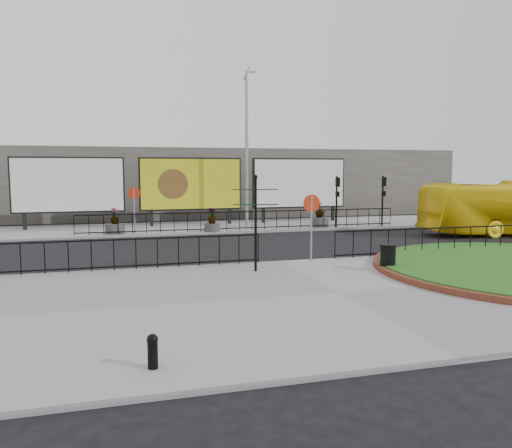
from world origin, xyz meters
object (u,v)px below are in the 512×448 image
object	(u,v)px
billboard_mid	(191,184)
fingerpost_sign	(256,213)
planter_b	(212,223)
lamp_post	(247,146)
bollard	(153,350)
planter_a	(115,225)
litter_bin	(388,258)
planter_c	(319,219)

from	to	relation	value
billboard_mid	fingerpost_sign	world-z (taller)	billboard_mid
fingerpost_sign	planter_b	world-z (taller)	fingerpost_sign
lamp_post	bollard	world-z (taller)	lamp_post
fingerpost_sign	bollard	world-z (taller)	fingerpost_sign
billboard_mid	fingerpost_sign	xyz separation A→B (m)	(0.05, -14.53, -0.54)
planter_a	planter_b	bearing A→B (deg)	-4.63
fingerpost_sign	litter_bin	world-z (taller)	fingerpost_sign
lamp_post	planter_b	size ratio (longest dim) A/B	7.03
bollard	litter_bin	bearing A→B (deg)	37.58
fingerpost_sign	planter_c	xyz separation A→B (m)	(7.08, 11.40, -1.45)
litter_bin	planter_c	size ratio (longest dim) A/B	0.61
lamp_post	fingerpost_sign	bearing A→B (deg)	-103.23
bollard	planter_a	world-z (taller)	planter_a
fingerpost_sign	planter_a	bearing A→B (deg)	127.21
billboard_mid	bollard	world-z (taller)	billboard_mid
lamp_post	litter_bin	xyz separation A→B (m)	(1.30, -13.74, -4.25)
fingerpost_sign	planter_b	size ratio (longest dim) A/B	2.44
lamp_post	planter_a	bearing A→B (deg)	-171.03
bollard	litter_bin	distance (m)	10.26
billboard_mid	lamp_post	bearing A→B (deg)	-33.25
fingerpost_sign	planter_b	bearing A→B (deg)	102.43
fingerpost_sign	planter_a	xyz separation A→B (m)	(-4.55, 11.37, -1.49)
litter_bin	planter_b	world-z (taller)	planter_b
billboard_mid	bollard	bearing A→B (deg)	-99.88
bollard	planter_c	xyz separation A→B (m)	(10.96, 18.84, 0.16)
billboard_mid	planter_b	xyz separation A→B (m)	(0.62, -3.57, -2.00)
litter_bin	planter_c	world-z (taller)	planter_c
bollard	planter_b	distance (m)	18.93
lamp_post	planter_a	size ratio (longest dim) A/B	6.75
billboard_mid	litter_bin	bearing A→B (deg)	-74.67
billboard_mid	bollard	distance (m)	22.41
planter_c	planter_a	bearing A→B (deg)	-179.86
billboard_mid	planter_c	size ratio (longest dim) A/B	4.18
planter_a	planter_c	distance (m)	11.63
bollard	lamp_post	bearing A→B (deg)	71.13
fingerpost_sign	bollard	distance (m)	8.55
billboard_mid	planter_a	world-z (taller)	billboard_mid
planter_b	lamp_post	bearing A→B (deg)	33.81
planter_a	bollard	bearing A→B (deg)	-87.95
fingerpost_sign	bollard	xyz separation A→B (m)	(-3.88, -7.45, -1.61)
lamp_post	litter_bin	bearing A→B (deg)	-84.60
fingerpost_sign	planter_b	distance (m)	11.06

